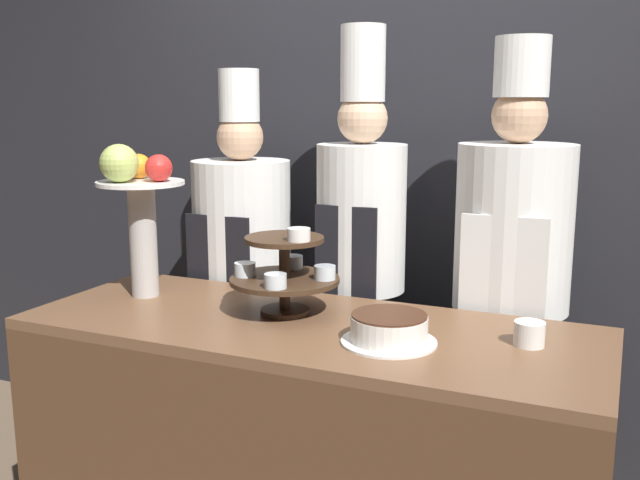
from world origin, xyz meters
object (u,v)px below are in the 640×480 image
Objects in this scene: cake_round at (389,329)px; chef_left at (242,265)px; tiered_stand at (285,270)px; cup_white at (529,334)px; chef_center_right at (511,276)px; fruit_pedestal at (138,200)px; chef_center_left at (361,256)px.

cake_round is 0.16× the size of chef_left.
tiered_stand is 0.21× the size of chef_left.
cake_round is at bearing -37.18° from chef_left.
chef_center_right is (-0.13, 0.51, 0.04)m from cup_white.
chef_left reaches higher than fruit_pedestal.
cup_white is 0.05× the size of chef_center_left.
chef_center_left reaches higher than tiered_stand.
chef_center_left is at bearing 82.11° from tiered_stand.
tiered_stand is at bearing -48.24° from chef_left.
chef_center_left is at bearing 39.56° from fruit_pedestal.
fruit_pedestal is at bearing -140.44° from chef_center_left.
tiered_stand is at bearing -179.90° from cup_white.
fruit_pedestal is 6.19× the size of cup_white.
fruit_pedestal reaches higher than tiered_stand.
cup_white is 0.53m from chef_center_right.
tiered_stand is 0.66× the size of fruit_pedestal.
chef_left is at bearing 180.00° from chef_center_right.
chef_center_left is 1.03× the size of chef_center_right.
chef_center_right is at bearing -0.01° from chef_center_left.
cake_round is at bearing -62.98° from chef_center_left.
cake_round is 0.40m from cup_white.
chef_center_right is at bearing 38.54° from tiered_stand.
chef_center_right is at bearing 23.53° from fruit_pedestal.
chef_left is 0.54m from chef_center_left.
chef_center_right reaches higher than fruit_pedestal.
cup_white is at bearing -75.23° from chef_center_right.
chef_center_left reaches higher than fruit_pedestal.
chef_center_right is (0.57, -0.00, -0.02)m from chef_center_left.
chef_left reaches higher than tiered_stand.
chef_left is at bearing 157.52° from cup_white.
cup_white is at bearing 20.89° from cake_round.
tiered_stand reaches higher than cup_white.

